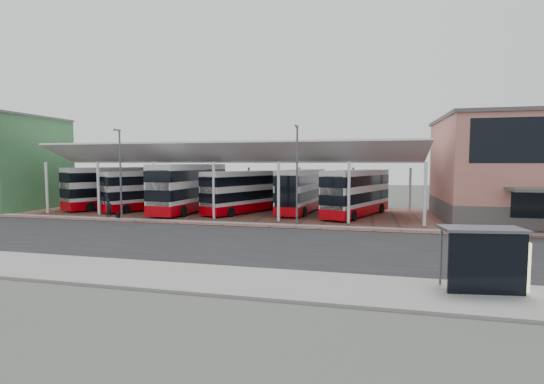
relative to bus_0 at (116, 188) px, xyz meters
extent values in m
plane|color=#40433E|center=(19.84, -13.92, -2.33)|extent=(140.00, 140.00, 0.00)
cube|color=black|center=(19.84, -14.92, -2.32)|extent=(120.00, 14.00, 0.02)
cube|color=brown|center=(21.84, -0.92, -2.30)|extent=(72.00, 16.00, 0.06)
cube|color=slate|center=(19.84, -22.92, -2.26)|extent=(120.00, 4.00, 0.14)
cube|color=slate|center=(19.84, -7.72, -2.26)|extent=(120.00, 0.80, 0.14)
cube|color=yellow|center=(19.84, -20.92, -2.30)|extent=(120.00, 0.12, 0.01)
cube|color=yellow|center=(19.84, -20.62, -2.30)|extent=(120.00, 0.12, 0.01)
cylinder|color=white|center=(-4.16, -5.42, 0.27)|extent=(0.26, 0.26, 5.20)
cylinder|color=white|center=(-4.16, 5.58, -0.03)|extent=(0.26, 0.26, 4.60)
cylinder|color=white|center=(1.84, -5.42, 0.27)|extent=(0.26, 0.26, 5.20)
cylinder|color=white|center=(1.84, 5.58, -0.03)|extent=(0.26, 0.26, 4.60)
cylinder|color=white|center=(7.84, -5.42, 0.27)|extent=(0.26, 0.26, 5.20)
cylinder|color=white|center=(7.84, 5.58, -0.03)|extent=(0.26, 0.26, 4.60)
cylinder|color=white|center=(13.84, -5.42, 0.27)|extent=(0.26, 0.26, 5.20)
cylinder|color=white|center=(13.84, 5.58, -0.03)|extent=(0.26, 0.26, 4.60)
cylinder|color=white|center=(19.84, -5.42, 0.27)|extent=(0.26, 0.26, 5.20)
cylinder|color=white|center=(19.84, 5.58, -0.03)|extent=(0.26, 0.26, 4.60)
cylinder|color=white|center=(25.84, -5.42, 0.27)|extent=(0.26, 0.26, 5.20)
cylinder|color=white|center=(25.84, 5.58, -0.03)|extent=(0.26, 0.26, 4.60)
cylinder|color=white|center=(31.84, -5.42, 0.27)|extent=(0.26, 0.26, 5.20)
cylinder|color=white|center=(31.84, 5.58, -0.03)|extent=(0.26, 0.26, 4.60)
cube|color=silver|center=(13.84, -3.22, 3.77)|extent=(37.00, 4.95, 1.95)
cube|color=silver|center=(13.84, 2.38, 3.57)|extent=(37.00, 7.12, 1.43)
cube|color=#3A7041|center=(-10.16, -2.92, 2.67)|extent=(6.20, 10.00, 10.00)
cube|color=#4E4B4A|center=(-10.16, -2.92, 7.77)|extent=(6.40, 10.20, 0.25)
cylinder|color=#4F5056|center=(5.84, -7.62, 1.67)|extent=(0.16, 0.16, 8.00)
cube|color=#4F5056|center=(5.84, -7.92, 5.67)|extent=(0.15, 0.90, 0.15)
cylinder|color=#4F5056|center=(21.84, -7.62, 1.67)|extent=(0.16, 0.16, 8.00)
cube|color=#4F5056|center=(21.84, -7.92, 5.67)|extent=(0.15, 0.90, 0.15)
cube|color=silver|center=(0.01, 0.02, 0.14)|extent=(7.27, 10.95, 4.31)
cube|color=#AE0108|center=(0.01, 0.02, -1.61)|extent=(7.33, 11.01, 0.90)
cube|color=black|center=(0.01, 0.02, -0.31)|extent=(7.33, 11.01, 0.95)
cube|color=black|center=(0.01, 0.02, 1.29)|extent=(7.33, 11.01, 0.95)
cube|color=black|center=(-2.49, -4.84, 0.04)|extent=(2.05, 1.12, 3.61)
cylinder|color=black|center=(-2.72, -2.55, -1.76)|extent=(0.71, 1.02, 1.00)
cylinder|color=black|center=(-0.49, -3.69, -1.76)|extent=(0.71, 1.02, 1.00)
cylinder|color=black|center=(0.51, 3.73, -1.76)|extent=(0.71, 1.02, 1.00)
cylinder|color=black|center=(2.74, 2.58, -1.76)|extent=(0.71, 1.02, 1.00)
cube|color=silver|center=(4.44, -0.71, -0.08)|extent=(6.66, 9.95, 3.92)
cube|color=#AE0108|center=(4.44, -0.71, -1.67)|extent=(6.71, 10.00, 0.82)
cube|color=black|center=(4.44, -0.71, -0.49)|extent=(6.71, 10.00, 0.87)
cube|color=black|center=(4.44, -0.71, 0.97)|extent=(6.71, 10.00, 0.87)
cube|color=black|center=(2.14, -5.11, -0.17)|extent=(1.86, 1.03, 3.28)
cylinder|color=black|center=(1.94, -3.03, -1.81)|extent=(0.65, 0.93, 0.91)
cylinder|color=black|center=(3.96, -4.08, -1.81)|extent=(0.65, 0.93, 0.91)
cylinder|color=black|center=(4.91, 2.67, -1.81)|extent=(0.65, 0.93, 0.91)
cylinder|color=black|center=(6.93, 1.61, -1.81)|extent=(0.65, 0.93, 0.91)
cube|color=silver|center=(9.50, -1.15, 0.32)|extent=(3.47, 12.03, 4.64)
cube|color=#AE0108|center=(9.50, -1.15, -1.56)|extent=(3.51, 12.07, 0.97)
cube|color=black|center=(9.50, -1.15, -0.16)|extent=(3.51, 12.07, 1.03)
cube|color=black|center=(9.50, -1.15, 1.57)|extent=(3.51, 12.07, 1.03)
cube|color=black|center=(9.11, -7.03, 0.22)|extent=(2.43, 0.27, 3.89)
cylinder|color=black|center=(7.90, -4.86, -1.73)|extent=(0.37, 1.10, 1.08)
cylinder|color=black|center=(10.60, -5.03, -1.73)|extent=(0.37, 1.10, 1.08)
cylinder|color=black|center=(8.40, 2.73, -1.73)|extent=(0.37, 1.10, 1.08)
cylinder|color=black|center=(11.09, 2.55, -1.73)|extent=(0.37, 1.10, 1.08)
cube|color=silver|center=(15.23, -0.46, -0.03)|extent=(6.39, 10.26, 4.00)
cube|color=#AE0108|center=(15.23, -0.46, -1.66)|extent=(6.43, 10.31, 0.84)
cube|color=black|center=(15.23, -0.46, -0.45)|extent=(6.43, 10.31, 0.88)
cube|color=black|center=(15.23, -0.46, 1.03)|extent=(6.43, 10.31, 0.88)
cube|color=black|center=(13.12, -5.06, -0.13)|extent=(1.94, 0.96, 3.35)
cylinder|color=black|center=(12.81, -2.94, -1.80)|extent=(0.63, 0.95, 0.93)
cylinder|color=black|center=(14.92, -3.92, -1.80)|extent=(0.63, 0.95, 0.93)
cylinder|color=black|center=(15.55, 3.00, -1.80)|extent=(0.63, 0.95, 0.93)
cylinder|color=black|center=(17.66, 2.03, -1.80)|extent=(0.63, 0.95, 0.93)
cube|color=silver|center=(20.84, 1.18, 0.04)|extent=(3.67, 10.77, 4.12)
cube|color=#AE0108|center=(20.84, 1.18, -1.64)|extent=(3.72, 10.81, 0.86)
cube|color=black|center=(20.84, 1.18, -0.40)|extent=(3.72, 10.81, 0.91)
cube|color=black|center=(20.84, 1.18, 1.14)|extent=(3.72, 10.81, 0.91)
cube|color=black|center=(20.20, -4.00, -0.06)|extent=(2.15, 0.36, 3.45)
cylinder|color=black|center=(19.24, -2.02, -1.79)|extent=(0.38, 0.98, 0.96)
cylinder|color=black|center=(21.62, -2.31, -1.79)|extent=(0.38, 0.98, 0.96)
cylinder|color=black|center=(20.07, 4.68, -1.79)|extent=(0.38, 0.98, 0.96)
cylinder|color=black|center=(22.45, 4.39, -1.79)|extent=(0.38, 0.98, 0.96)
cube|color=silver|center=(26.40, -0.35, 0.04)|extent=(6.24, 10.69, 4.13)
cube|color=#AE0108|center=(26.40, -0.35, -1.64)|extent=(6.29, 10.74, 0.86)
cube|color=black|center=(26.40, -0.35, -0.39)|extent=(6.29, 10.74, 0.91)
cube|color=black|center=(26.40, -0.35, 1.14)|extent=(6.29, 10.74, 0.91)
cube|color=black|center=(24.41, -5.19, -0.06)|extent=(2.04, 0.91, 3.46)
cylinder|color=black|center=(24.00, -3.02, -1.79)|extent=(0.61, 0.99, 0.96)
cylinder|color=black|center=(26.23, -3.93, -1.79)|extent=(0.61, 0.99, 0.96)
cylinder|color=black|center=(26.58, 3.24, -1.79)|extent=(0.61, 0.99, 0.96)
cylinder|color=black|center=(28.80, 2.32, -1.79)|extent=(0.61, 0.99, 0.96)
imported|color=black|center=(4.33, -7.30, -1.41)|extent=(0.57, 0.72, 1.72)
cube|color=black|center=(5.37, -7.48, -2.00)|extent=(0.31, 0.22, 0.54)
cube|color=black|center=(31.72, -22.62, -1.00)|extent=(2.84, 0.50, 2.37)
cube|color=#4F5056|center=(31.64, -22.05, 0.23)|extent=(3.20, 1.82, 0.11)
cylinder|color=#4F5056|center=(30.25, -21.67, -1.00)|extent=(0.11, 0.11, 2.37)
cylinder|color=#4F5056|center=(32.88, -21.31, -1.00)|extent=(0.11, 0.11, 2.37)
cube|color=beige|center=(33.15, -21.85, -1.14)|extent=(0.28, 1.05, 1.90)
camera|label=1|loc=(27.20, -38.71, 2.81)|focal=26.00mm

